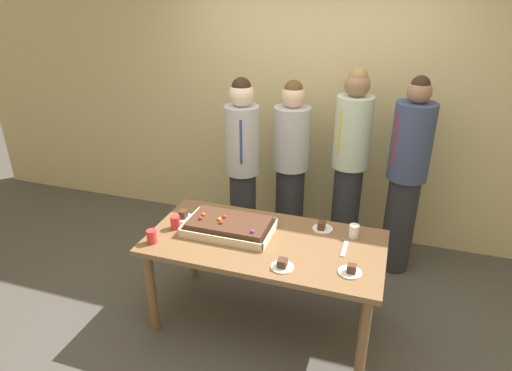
# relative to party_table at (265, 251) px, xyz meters

# --- Properties ---
(ground_plane) EXTENTS (12.00, 12.00, 0.00)m
(ground_plane) POSITION_rel_party_table_xyz_m (0.00, 0.00, -0.64)
(ground_plane) COLOR #4C4742
(interior_back_panel) EXTENTS (8.00, 0.12, 3.00)m
(interior_back_panel) POSITION_rel_party_table_xyz_m (0.00, 1.60, 0.86)
(interior_back_panel) COLOR #CCB784
(interior_back_panel) RESTS_ON ground_plane
(party_table) EXTENTS (1.69, 0.85, 0.73)m
(party_table) POSITION_rel_party_table_xyz_m (0.00, 0.00, 0.00)
(party_table) COLOR brown
(party_table) RESTS_ON ground_plane
(sheet_cake) EXTENTS (0.65, 0.40, 0.11)m
(sheet_cake) POSITION_rel_party_table_xyz_m (-0.29, 0.04, 0.13)
(sheet_cake) COLOR beige
(sheet_cake) RESTS_ON party_table
(plated_slice_near_left) EXTENTS (0.15, 0.15, 0.07)m
(plated_slice_near_left) POSITION_rel_party_table_xyz_m (-0.70, 0.11, 0.11)
(plated_slice_near_left) COLOR white
(plated_slice_near_left) RESTS_ON party_table
(plated_slice_near_right) EXTENTS (0.15, 0.15, 0.06)m
(plated_slice_near_right) POSITION_rel_party_table_xyz_m (0.21, -0.28, 0.11)
(plated_slice_near_right) COLOR white
(plated_slice_near_right) RESTS_ON party_table
(plated_slice_far_left) EXTENTS (0.15, 0.15, 0.07)m
(plated_slice_far_left) POSITION_rel_party_table_xyz_m (0.36, 0.28, 0.11)
(plated_slice_far_left) COLOR white
(plated_slice_far_left) RESTS_ON party_table
(plated_slice_far_right) EXTENTS (0.15, 0.15, 0.07)m
(plated_slice_far_right) POSITION_rel_party_table_xyz_m (0.63, -0.21, 0.11)
(plated_slice_far_right) COLOR white
(plated_slice_far_right) RESTS_ON party_table
(drink_cup_nearest) EXTENTS (0.07, 0.07, 0.10)m
(drink_cup_nearest) POSITION_rel_party_table_xyz_m (-0.69, -0.05, 0.14)
(drink_cup_nearest) COLOR red
(drink_cup_nearest) RESTS_ON party_table
(drink_cup_middle) EXTENTS (0.07, 0.07, 0.10)m
(drink_cup_middle) POSITION_rel_party_table_xyz_m (0.60, 0.24, 0.14)
(drink_cup_middle) COLOR white
(drink_cup_middle) RESTS_ON party_table
(drink_cup_far_end) EXTENTS (0.07, 0.07, 0.10)m
(drink_cup_far_end) POSITION_rel_party_table_xyz_m (-0.75, -0.28, 0.14)
(drink_cup_far_end) COLOR red
(drink_cup_far_end) RESTS_ON party_table
(cake_server_utensil) EXTENTS (0.03, 0.20, 0.01)m
(cake_server_utensil) POSITION_rel_party_table_xyz_m (0.56, 0.06, 0.09)
(cake_server_utensil) COLOR silver
(cake_server_utensil) RESTS_ON party_table
(person_serving_front) EXTENTS (0.30, 0.30, 1.70)m
(person_serving_front) POSITION_rel_party_table_xyz_m (-0.49, 0.88, 0.26)
(person_serving_front) COLOR #28282D
(person_serving_front) RESTS_ON ground_plane
(person_green_shirt_behind) EXTENTS (0.32, 0.32, 1.79)m
(person_green_shirt_behind) POSITION_rel_party_table_xyz_m (0.44, 1.14, 0.30)
(person_green_shirt_behind) COLOR #28282D
(person_green_shirt_behind) RESTS_ON ground_plane
(person_striped_tie_right) EXTENTS (0.34, 0.34, 1.65)m
(person_striped_tie_right) POSITION_rel_party_table_xyz_m (-0.10, 1.16, 0.22)
(person_striped_tie_right) COLOR #28282D
(person_striped_tie_right) RESTS_ON ground_plane
(person_left_edge_reaching) EXTENTS (0.33, 0.33, 1.76)m
(person_left_edge_reaching) POSITION_rel_party_table_xyz_m (0.93, 1.07, 0.28)
(person_left_edge_reaching) COLOR #28282D
(person_left_edge_reaching) RESTS_ON ground_plane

